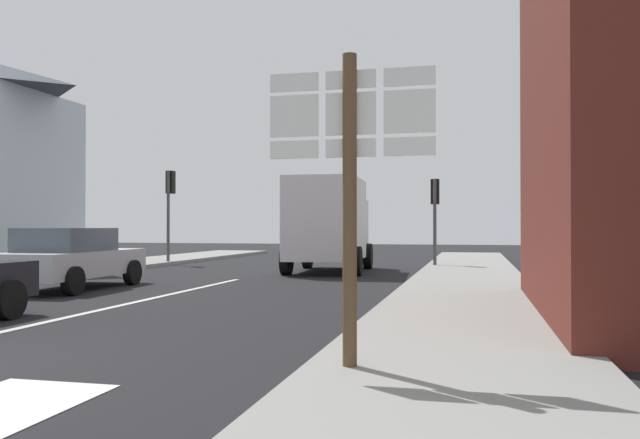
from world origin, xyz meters
The scene contains 8 objects.
ground_plane centered at (0.00, 10.00, 0.00)m, with size 80.00×80.00×0.00m, color black.
sidewalk_right centered at (6.38, 8.00, 0.07)m, with size 2.99×44.00×0.14m, color gray.
lane_centre_stripe centered at (0.00, 6.00, 0.01)m, with size 0.16×12.00×0.01m, color silver.
sedan_far centered at (-2.88, 8.39, 0.76)m, with size 2.08×4.26×1.47m.
delivery_truck centered at (1.86, 15.64, 1.65)m, with size 2.72×5.11×3.05m.
route_sign_post centered at (5.34, 0.85, 2.00)m, with size 1.66×0.14×3.20m.
traffic_light_far_left centered at (-5.18, 18.33, 2.75)m, with size 0.30×0.49×3.71m.
traffic_light_far_right centered at (5.18, 18.24, 2.37)m, with size 0.30×0.49×3.21m.
Camera 1 is at (6.52, -5.47, 1.50)m, focal length 36.71 mm.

